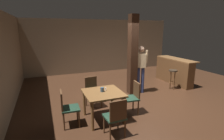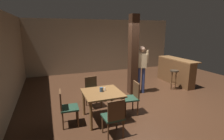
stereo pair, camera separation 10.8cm
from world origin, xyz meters
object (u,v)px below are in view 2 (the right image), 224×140
Objects in this scene: dining_table at (102,97)px; standing_person at (142,66)px; napkin_cup at (101,89)px; bar_stool_near at (174,75)px; chair_west at (66,106)px; bar_counter at (175,71)px; chair_east at (132,96)px; chair_south at (114,116)px; salt_shaker at (105,89)px; chair_north at (92,90)px.

standing_person is (1.92, 1.37, 0.38)m from dining_table.
bar_stool_near is at bearing 20.01° from napkin_cup.
chair_west reaches higher than dining_table.
standing_person is 0.88× the size of bar_counter.
chair_east is 1.23m from chair_south.
chair_south is 4.73m from bar_counter.
chair_east is at bearing -153.16° from bar_stool_near.
salt_shaker reaches higher than bar_stool_near.
chair_east is 12.61× the size of salt_shaker.
bar_stool_near is (3.33, 0.36, 0.06)m from chair_north.
napkin_cup is at bearing 90.00° from chair_south.
chair_north is 0.89m from napkin_cup.
chair_south is (0.90, -0.86, 0.00)m from chair_west.
napkin_cup is at bearing -154.90° from bar_counter.
bar_counter is (3.88, 2.71, 0.04)m from chair_south.
chair_south is at bearing -147.60° from bar_stool_near.
napkin_cup is 2.35m from standing_person.
bar_counter reaches higher than dining_table.
dining_table is at bearing -87.57° from chair_north.
chair_north is at bearing 92.43° from dining_table.
chair_west is 1.00× the size of chair_north.
salt_shaker is at bearing 43.44° from dining_table.
chair_east and chair_south have the same top height.
bar_counter is at bearing 21.21° from chair_west.
standing_person reaches higher than chair_north.
chair_north reaches higher than bar_stool_near.
bar_stool_near is at bearing 16.44° from chair_west.
bar_stool_near is (1.38, -0.12, -0.44)m from standing_person.
standing_person is (1.05, 1.35, 0.50)m from chair_east.
standing_person is at bearing 25.75° from chair_west.
chair_west is at bearing -134.85° from chair_north.
napkin_cup is (-0.00, 0.89, 0.30)m from chair_south.
napkin_cup is (0.90, 0.04, 0.30)m from chair_west.
chair_west is 1.05m from salt_shaker.
chair_south is 2.98m from standing_person.
chair_south reaches higher than dining_table.
chair_north is at bearing 45.15° from chair_west.
chair_north is (0.87, 0.88, 0.00)m from chair_west.
bar_counter is at bearing 25.10° from napkin_cup.
chair_east reaches higher than dining_table.
dining_table is at bearing -178.71° from chair_east.
bar_counter reaches higher than napkin_cup.
chair_west is at bearing -154.25° from standing_person.
chair_west is 1.24m from chair_south.
chair_east is (0.90, -0.87, 0.00)m from chair_north.
chair_north is 1.17× the size of bar_stool_near.
standing_person reaches higher than dining_table.
standing_person reaches higher than chair_west.
chair_south is 0.94m from napkin_cup.
bar_stool_near is at bearing 20.78° from dining_table.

